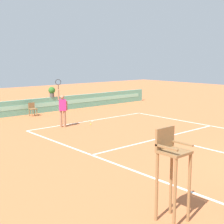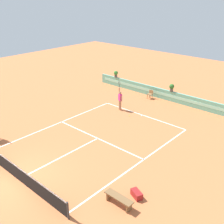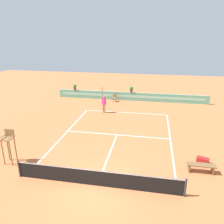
# 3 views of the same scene
# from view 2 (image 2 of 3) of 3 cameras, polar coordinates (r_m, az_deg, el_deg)

# --- Properties ---
(ground_plane) EXTENTS (60.00, 60.00, 0.00)m
(ground_plane) POSITION_cam_2_polar(r_m,az_deg,el_deg) (19.85, -3.80, -5.87)
(ground_plane) COLOR #C66B3D
(court_lines) EXTENTS (8.32, 11.94, 0.01)m
(court_lines) POSITION_cam_2_polar(r_m,az_deg,el_deg) (20.29, -2.35, -5.12)
(court_lines) COLOR white
(court_lines) RESTS_ON ground
(net) EXTENTS (8.92, 0.10, 1.00)m
(net) POSITION_cam_2_polar(r_m,az_deg,el_deg) (16.65, -19.03, -11.65)
(net) COLOR #333333
(net) RESTS_ON ground
(back_wall_barrier) EXTENTS (18.00, 0.21, 1.00)m
(back_wall_barrier) POSITION_cam_2_polar(r_m,az_deg,el_deg) (27.22, 11.96, 3.25)
(back_wall_barrier) COLOR #60A88E
(back_wall_barrier) RESTS_ON ground
(ball_kid_chair) EXTENTS (0.44, 0.44, 0.85)m
(ball_kid_chair) POSITION_cam_2_polar(r_m,az_deg,el_deg) (27.53, 7.91, 3.74)
(ball_kid_chair) COLOR olive
(ball_kid_chair) RESTS_ON ground
(bench_courtside) EXTENTS (1.60, 0.44, 0.51)m
(bench_courtside) POSITION_cam_2_polar(r_m,az_deg,el_deg) (14.29, 1.43, -17.48)
(bench_courtside) COLOR brown
(bench_courtside) RESTS_ON ground
(gear_bag) EXTENTS (0.78, 0.60, 0.36)m
(gear_bag) POSITION_cam_2_polar(r_m,az_deg,el_deg) (14.91, 5.10, -16.54)
(gear_bag) COLOR maroon
(gear_bag) RESTS_ON ground
(tennis_player) EXTENTS (0.57, 0.35, 2.58)m
(tennis_player) POSITION_cam_2_polar(r_m,az_deg,el_deg) (24.38, 1.68, 2.73)
(tennis_player) COLOR #9E7051
(tennis_player) RESTS_ON ground
(tennis_ball_near_baseline) EXTENTS (0.07, 0.07, 0.07)m
(tennis_ball_near_baseline) POSITION_cam_2_polar(r_m,az_deg,el_deg) (23.54, 3.62, -0.79)
(tennis_ball_near_baseline) COLOR #CCE033
(tennis_ball_near_baseline) RESTS_ON ground
(potted_plant_far_left) EXTENTS (0.48, 0.48, 0.72)m
(potted_plant_far_left) POSITION_cam_2_polar(r_m,az_deg,el_deg) (30.79, 0.80, 7.96)
(potted_plant_far_left) COLOR #514C47
(potted_plant_far_left) RESTS_ON back_wall_barrier
(potted_plant_centre) EXTENTS (0.48, 0.48, 0.72)m
(potted_plant_centre) POSITION_cam_2_polar(r_m,az_deg,el_deg) (26.89, 12.23, 5.04)
(potted_plant_centre) COLOR #514C47
(potted_plant_centre) RESTS_ON back_wall_barrier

